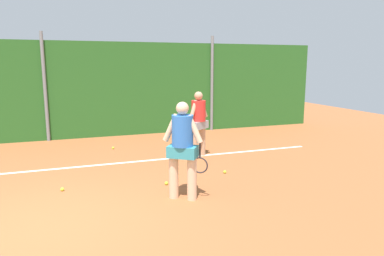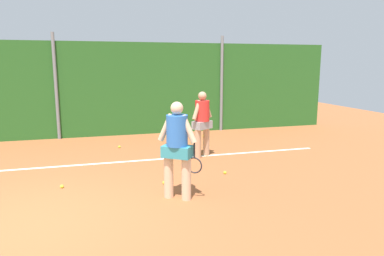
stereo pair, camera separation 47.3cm
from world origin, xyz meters
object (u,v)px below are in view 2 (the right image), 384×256
Objects in this scene: tennis_ball_0 at (62,186)px; player_foreground_near at (177,145)px; player_midcourt at (202,121)px; tennis_ball_10 at (204,136)px; tennis_ball_6 at (225,173)px; tennis_ball_2 at (182,147)px; tennis_ball_11 at (119,147)px; tennis_ball_7 at (164,183)px.

player_foreground_near is at bearing -28.80° from tennis_ball_0.
tennis_ball_10 is (0.76, 2.26, -0.88)m from player_midcourt.
tennis_ball_6 is at bearing -100.92° from tennis_ball_10.
tennis_ball_2 is (-0.26, 1.02, -0.88)m from player_midcourt.
tennis_ball_11 is (-2.69, -0.75, 0.00)m from tennis_ball_10.
tennis_ball_10 is at bearing 50.34° from tennis_ball_2.
player_midcourt is 24.68× the size of tennis_ball_11.
player_foreground_near is 25.46× the size of tennis_ball_11.
tennis_ball_11 is (-1.66, 0.48, 0.00)m from tennis_ball_2.
tennis_ball_0 is 1.91m from tennis_ball_7.
tennis_ball_2 is (0.98, 3.57, -0.91)m from player_foreground_near.
tennis_ball_2 is at bearing 40.11° from tennis_ball_0.
tennis_ball_2 is (2.95, 2.49, 0.00)m from tennis_ball_0.
player_midcourt is at bearing 24.51° from tennis_ball_0.
tennis_ball_7 is 3.33m from tennis_ball_11.
tennis_ball_7 is at bearing -79.65° from tennis_ball_11.
player_midcourt is 2.54m from tennis_ball_10.
player_foreground_near reaches higher than tennis_ball_7.
player_midcourt is (1.24, 2.55, -0.02)m from player_foreground_near.
player_foreground_near is 25.46× the size of tennis_ball_10.
tennis_ball_0 is 1.00× the size of tennis_ball_10.
player_foreground_near is 25.46× the size of tennis_ball_7.
tennis_ball_7 is at bearing -117.36° from tennis_ball_10.
tennis_ball_11 is at bearing -164.35° from tennis_ball_10.
tennis_ball_6 is 3.58m from tennis_ball_11.
player_foreground_near is at bearing 33.08° from player_midcourt.
tennis_ball_0 is 5.44m from tennis_ball_10.
tennis_ball_2 is 1.60m from tennis_ball_10.
player_foreground_near reaches higher than player_midcourt.
tennis_ball_2 is 2.54m from tennis_ball_6.
tennis_ball_6 is at bearing -83.27° from tennis_ball_2.
tennis_ball_10 is 2.79m from tennis_ball_11.
tennis_ball_7 is at bearing -9.45° from tennis_ball_0.
tennis_ball_6 is (1.28, 1.05, -0.91)m from player_foreground_near.
tennis_ball_2 is at bearing -106.82° from player_midcourt.
player_foreground_near is 3.81m from tennis_ball_2.
tennis_ball_6 is at bearing -56.81° from tennis_ball_11.
player_foreground_near reaches higher than tennis_ball_10.
tennis_ball_7 and tennis_ball_10 have the same top height.
tennis_ball_10 is (0.72, 3.75, 0.00)m from tennis_ball_6.
player_foreground_near is 25.46× the size of tennis_ball_6.
tennis_ball_7 is 1.00× the size of tennis_ball_10.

